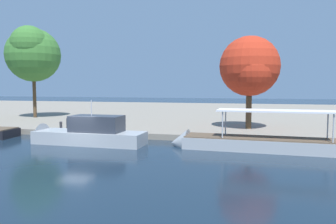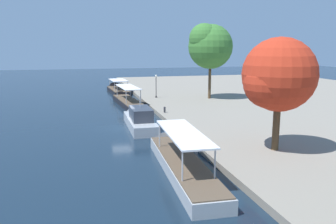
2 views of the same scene
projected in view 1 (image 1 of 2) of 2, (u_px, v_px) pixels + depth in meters
name	position (u px, v px, depth m)	size (l,w,h in m)	color
ground_plane	(76.00, 148.00, 25.99)	(220.00, 220.00, 0.00)	#142333
dock_promenade	(171.00, 112.00, 57.79)	(120.00, 55.00, 0.55)	gray
motor_yacht_2	(83.00, 136.00, 27.92)	(10.60, 2.86, 4.70)	#9EA3A8
tour_boat_3	(262.00, 145.00, 25.07)	(15.15, 3.17, 4.05)	#9EA3A8
mooring_bollard_0	(61.00, 125.00, 33.14)	(0.29, 0.29, 0.82)	#2D2D33
tree_0	(249.00, 68.00, 33.05)	(6.09, 6.16, 9.43)	#4C3823
tree_2	(34.00, 53.00, 44.83)	(7.35, 7.42, 12.40)	#4C3823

